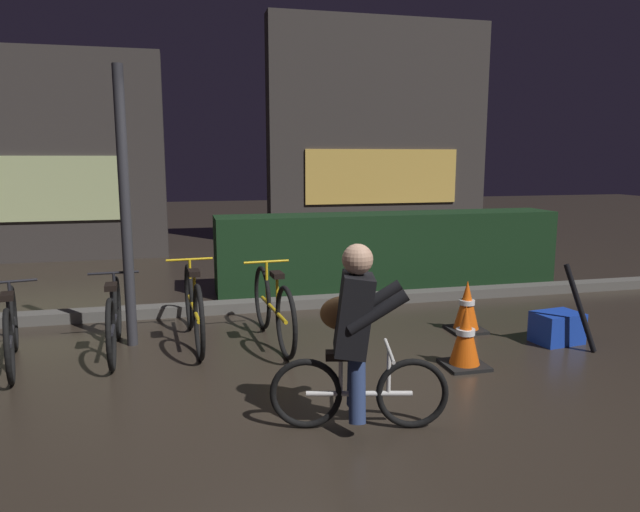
{
  "coord_description": "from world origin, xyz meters",
  "views": [
    {
      "loc": [
        -1.03,
        -4.48,
        1.79
      ],
      "look_at": [
        0.2,
        0.6,
        0.9
      ],
      "focal_mm": 32.75,
      "sensor_mm": 36.0,
      "label": 1
    }
  ],
  "objects_px": {
    "parked_bike_center_left": "(114,318)",
    "blue_crate": "(557,328)",
    "street_post": "(125,210)",
    "traffic_cone_near": "(465,338)",
    "traffic_cone_far": "(467,307)",
    "closed_umbrella": "(580,308)",
    "parked_bike_right_mid": "(273,308)",
    "cyclist": "(355,336)",
    "parked_bike_center_right": "(194,307)",
    "parked_bike_left_mid": "(11,329)"
  },
  "relations": [
    {
      "from": "parked_bike_center_right",
      "to": "cyclist",
      "type": "relative_size",
      "value": 1.37
    },
    {
      "from": "blue_crate",
      "to": "closed_umbrella",
      "type": "relative_size",
      "value": 0.52
    },
    {
      "from": "blue_crate",
      "to": "closed_umbrella",
      "type": "distance_m",
      "value": 0.36
    },
    {
      "from": "parked_bike_center_left",
      "to": "parked_bike_center_right",
      "type": "height_order",
      "value": "parked_bike_center_right"
    },
    {
      "from": "cyclist",
      "to": "parked_bike_right_mid",
      "type": "bearing_deg",
      "value": 110.65
    },
    {
      "from": "parked_bike_center_left",
      "to": "traffic_cone_far",
      "type": "relative_size",
      "value": 2.9
    },
    {
      "from": "street_post",
      "to": "traffic_cone_near",
      "type": "relative_size",
      "value": 4.81
    },
    {
      "from": "parked_bike_center_left",
      "to": "cyclist",
      "type": "distance_m",
      "value": 2.61
    },
    {
      "from": "closed_umbrella",
      "to": "traffic_cone_far",
      "type": "bearing_deg",
      "value": -9.79
    },
    {
      "from": "parked_bike_right_mid",
      "to": "parked_bike_center_left",
      "type": "bearing_deg",
      "value": 84.65
    },
    {
      "from": "parked_bike_right_mid",
      "to": "traffic_cone_near",
      "type": "distance_m",
      "value": 1.83
    },
    {
      "from": "parked_bike_center_right",
      "to": "cyclist",
      "type": "xyz_separation_m",
      "value": [
        1.0,
        -2.1,
        0.27
      ]
    },
    {
      "from": "traffic_cone_far",
      "to": "parked_bike_center_right",
      "type": "bearing_deg",
      "value": 174.13
    },
    {
      "from": "parked_bike_left_mid",
      "to": "blue_crate",
      "type": "relative_size",
      "value": 3.42
    },
    {
      "from": "traffic_cone_far",
      "to": "blue_crate",
      "type": "xyz_separation_m",
      "value": [
        0.68,
        -0.56,
        -0.11
      ]
    },
    {
      "from": "parked_bike_left_mid",
      "to": "traffic_cone_near",
      "type": "distance_m",
      "value": 3.91
    },
    {
      "from": "blue_crate",
      "to": "cyclist",
      "type": "xyz_separation_m",
      "value": [
        -2.44,
        -1.26,
        0.48
      ]
    },
    {
      "from": "blue_crate",
      "to": "closed_umbrella",
      "type": "height_order",
      "value": "closed_umbrella"
    },
    {
      "from": "parked_bike_center_right",
      "to": "blue_crate",
      "type": "xyz_separation_m",
      "value": [
        3.44,
        -0.84,
        -0.21
      ]
    },
    {
      "from": "blue_crate",
      "to": "parked_bike_center_right",
      "type": "bearing_deg",
      "value": 166.25
    },
    {
      "from": "parked_bike_center_left",
      "to": "traffic_cone_far",
      "type": "xyz_separation_m",
      "value": [
        3.48,
        -0.13,
        -0.07
      ]
    },
    {
      "from": "parked_bike_center_left",
      "to": "closed_umbrella",
      "type": "height_order",
      "value": "closed_umbrella"
    },
    {
      "from": "parked_bike_center_right",
      "to": "closed_umbrella",
      "type": "height_order",
      "value": "closed_umbrella"
    },
    {
      "from": "parked_bike_center_left",
      "to": "blue_crate",
      "type": "bearing_deg",
      "value": -101.85
    },
    {
      "from": "parked_bike_center_left",
      "to": "cyclist",
      "type": "bearing_deg",
      "value": -141.14
    },
    {
      "from": "street_post",
      "to": "closed_umbrella",
      "type": "xyz_separation_m",
      "value": [
        4.07,
        -1.15,
        -0.9
      ]
    },
    {
      "from": "street_post",
      "to": "parked_bike_center_left",
      "type": "xyz_separation_m",
      "value": [
        -0.13,
        -0.21,
        -0.98
      ]
    },
    {
      "from": "parked_bike_left_mid",
      "to": "street_post",
      "type": "bearing_deg",
      "value": -82.01
    },
    {
      "from": "parked_bike_right_mid",
      "to": "traffic_cone_far",
      "type": "xyz_separation_m",
      "value": [
        2.01,
        -0.1,
        -0.09
      ]
    },
    {
      "from": "blue_crate",
      "to": "cyclist",
      "type": "bearing_deg",
      "value": -152.69
    },
    {
      "from": "parked_bike_left_mid",
      "to": "parked_bike_center_left",
      "type": "bearing_deg",
      "value": -92.44
    },
    {
      "from": "traffic_cone_far",
      "to": "closed_umbrella",
      "type": "bearing_deg",
      "value": -48.14
    },
    {
      "from": "traffic_cone_far",
      "to": "closed_umbrella",
      "type": "height_order",
      "value": "closed_umbrella"
    },
    {
      "from": "parked_bike_left_mid",
      "to": "blue_crate",
      "type": "bearing_deg",
      "value": -108.34
    },
    {
      "from": "parked_bike_right_mid",
      "to": "cyclist",
      "type": "height_order",
      "value": "cyclist"
    },
    {
      "from": "parked_bike_left_mid",
      "to": "parked_bike_right_mid",
      "type": "distance_m",
      "value": 2.3
    },
    {
      "from": "blue_crate",
      "to": "street_post",
      "type": "bearing_deg",
      "value": 167.39
    },
    {
      "from": "street_post",
      "to": "traffic_cone_near",
      "type": "bearing_deg",
      "value": -24.65
    },
    {
      "from": "traffic_cone_far",
      "to": "cyclist",
      "type": "bearing_deg",
      "value": -134.13
    },
    {
      "from": "traffic_cone_near",
      "to": "traffic_cone_far",
      "type": "height_order",
      "value": "traffic_cone_near"
    },
    {
      "from": "parked_bike_right_mid",
      "to": "parked_bike_center_right",
      "type": "bearing_deg",
      "value": 72.3
    },
    {
      "from": "parked_bike_right_mid",
      "to": "traffic_cone_far",
      "type": "relative_size",
      "value": 3.1
    },
    {
      "from": "parked_bike_center_left",
      "to": "parked_bike_right_mid",
      "type": "relative_size",
      "value": 0.94
    },
    {
      "from": "street_post",
      "to": "parked_bike_left_mid",
      "type": "height_order",
      "value": "street_post"
    },
    {
      "from": "parked_bike_center_left",
      "to": "closed_umbrella",
      "type": "relative_size",
      "value": 1.83
    },
    {
      "from": "parked_bike_center_right",
      "to": "traffic_cone_near",
      "type": "bearing_deg",
      "value": -122.64
    },
    {
      "from": "traffic_cone_near",
      "to": "cyclist",
      "type": "bearing_deg",
      "value": -145.48
    },
    {
      "from": "street_post",
      "to": "blue_crate",
      "type": "bearing_deg",
      "value": -12.61
    },
    {
      "from": "parked_bike_center_right",
      "to": "traffic_cone_far",
      "type": "bearing_deg",
      "value": -99.59
    },
    {
      "from": "street_post",
      "to": "parked_bike_right_mid",
      "type": "distance_m",
      "value": 1.66
    }
  ]
}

